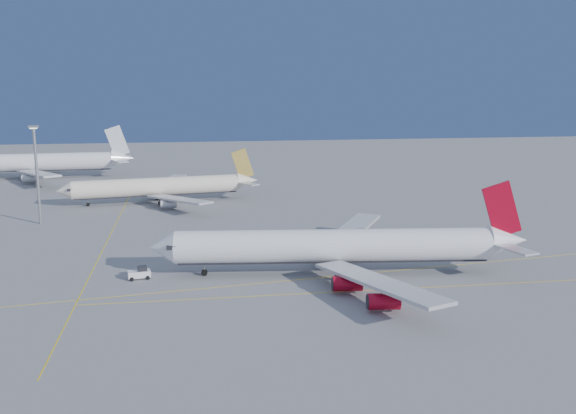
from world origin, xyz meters
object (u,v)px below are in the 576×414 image
at_px(airliner_etihad, 162,187).
at_px(light_mast, 36,166).
at_px(airliner_virgin, 342,246).
at_px(pushback_tug, 140,273).
at_px(airliner_third, 35,163).

xyz_separation_m(airliner_etihad, light_mast, (-28.39, -23.88, 9.63)).
bearing_deg(airliner_virgin, airliner_etihad, 121.08).
relative_size(airliner_virgin, pushback_tug, 16.42).
height_order(airliner_etihad, light_mast, light_mast).
bearing_deg(airliner_etihad, light_mast, -148.18).
distance_m(airliner_virgin, airliner_third, 151.90).
distance_m(airliner_virgin, light_mast, 82.14).
height_order(airliner_etihad, pushback_tug, airliner_etihad).
xyz_separation_m(airliner_virgin, airliner_etihad, (-35.17, 75.12, -0.59)).
xyz_separation_m(airliner_etihad, pushback_tug, (-1.07, -72.65, -3.52)).
distance_m(airliner_etihad, pushback_tug, 72.75).
bearing_deg(airliner_etihad, pushback_tug, -99.08).
relative_size(airliner_virgin, airliner_etihad, 1.21).
xyz_separation_m(airliner_virgin, airliner_third, (-81.44, 128.22, 0.46)).
bearing_deg(pushback_tug, airliner_third, 99.79).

